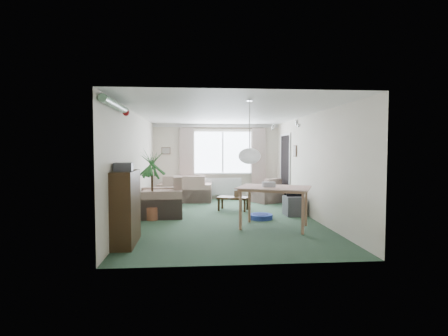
{
  "coord_description": "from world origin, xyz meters",
  "views": [
    {
      "loc": [
        -0.68,
        -7.93,
        1.58
      ],
      "look_at": [
        0.0,
        0.3,
        1.15
      ],
      "focal_mm": 28.0,
      "sensor_mm": 36.0,
      "label": 1
    }
  ],
  "objects": [
    {
      "name": "bauble_cluster_b",
      "position": [
        1.6,
        -0.3,
        2.22
      ],
      "size": [
        0.2,
        0.2,
        0.2
      ],
      "primitive_type": "sphere",
      "color": "silver"
    },
    {
      "name": "gift_box",
      "position": [
        0.79,
        -1.04,
        0.88
      ],
      "size": [
        0.25,
        0.19,
        0.12
      ],
      "primitive_type": "cube",
      "rotation": [
        0.0,
        0.0,
        -0.03
      ],
      "color": "#AFB0B9",
      "rests_on": "dining_table"
    },
    {
      "name": "doorway",
      "position": [
        1.99,
        2.2,
        1.0
      ],
      "size": [
        0.03,
        0.95,
        2.0
      ],
      "primitive_type": "cube",
      "color": "black"
    },
    {
      "name": "tinsel_garland",
      "position": [
        -1.92,
        -2.3,
        2.28
      ],
      "size": [
        1.6,
        1.6,
        0.12
      ],
      "primitive_type": "cylinder",
      "color": "#196626"
    },
    {
      "name": "wall_picture_back",
      "position": [
        -1.6,
        3.23,
        1.55
      ],
      "size": [
        0.28,
        0.03,
        0.22
      ],
      "primitive_type": "cube",
      "color": "brown"
    },
    {
      "name": "hifi_box",
      "position": [
        -1.84,
        -2.15,
        1.3
      ],
      "size": [
        0.31,
        0.37,
        0.14
      ],
      "primitive_type": "cube",
      "rotation": [
        0.0,
        0.0,
        0.08
      ],
      "color": "#3E3F44",
      "rests_on": "bookshelf"
    },
    {
      "name": "wall_picture_right",
      "position": [
        1.98,
        1.2,
        1.55
      ],
      "size": [
        0.03,
        0.24,
        0.3
      ],
      "primitive_type": "cube",
      "color": "brown"
    },
    {
      "name": "dining_table",
      "position": [
        0.91,
        -1.04,
        0.41
      ],
      "size": [
        1.54,
        1.3,
        0.82
      ],
      "primitive_type": "cube",
      "rotation": [
        0.0,
        0.0,
        -0.39
      ],
      "color": "#A07956",
      "rests_on": "ground"
    },
    {
      "name": "ground",
      "position": [
        0.0,
        0.0,
        0.0
      ],
      "size": [
        6.5,
        6.5,
        0.0
      ],
      "primitive_type": "plane",
      "color": "#294531"
    },
    {
      "name": "pendant_lamp",
      "position": [
        0.2,
        -2.3,
        1.48
      ],
      "size": [
        0.36,
        0.36,
        0.36
      ],
      "primitive_type": "sphere",
      "color": "white"
    },
    {
      "name": "window",
      "position": [
        0.2,
        3.23,
        1.5
      ],
      "size": [
        1.8,
        0.03,
        1.3
      ],
      "primitive_type": "cube",
      "color": "white"
    },
    {
      "name": "armchair_corner",
      "position": [
        1.48,
        2.42,
        0.36
      ],
      "size": [
        1.08,
        1.06,
        0.73
      ],
      "primitive_type": "cube",
      "rotation": [
        0.0,
        0.0,
        3.64
      ],
      "color": "beige",
      "rests_on": "ground"
    },
    {
      "name": "curtain_left",
      "position": [
        -0.95,
        3.13,
        1.27
      ],
      "size": [
        0.45,
        0.08,
        2.0
      ],
      "primitive_type": "cube",
      "color": "beige"
    },
    {
      "name": "curtain_rod",
      "position": [
        0.2,
        3.15,
        2.27
      ],
      "size": [
        2.6,
        0.03,
        0.03
      ],
      "primitive_type": "cube",
      "color": "black"
    },
    {
      "name": "bookshelf",
      "position": [
        -1.84,
        -2.03,
        0.62
      ],
      "size": [
        0.35,
        1.01,
        1.23
      ],
      "primitive_type": "cube",
      "rotation": [
        0.0,
        0.0,
        0.01
      ],
      "color": "black",
      "rests_on": "ground"
    },
    {
      "name": "curtain_right",
      "position": [
        1.35,
        3.13,
        1.27
      ],
      "size": [
        0.45,
        0.08,
        2.0
      ],
      "primitive_type": "cube",
      "color": "beige"
    },
    {
      "name": "houseplant",
      "position": [
        -1.65,
        -0.0,
        0.79
      ],
      "size": [
        0.89,
        0.89,
        1.58
      ],
      "primitive_type": "cylinder",
      "rotation": [
        0.0,
        0.0,
        -0.41
      ],
      "color": "#216235",
      "rests_on": "ground"
    },
    {
      "name": "photo_frame",
      "position": [
        0.39,
        1.08,
        0.43
      ],
      "size": [
        0.12,
        0.02,
        0.16
      ],
      "primitive_type": "cube",
      "rotation": [
        0.0,
        0.0,
        -0.04
      ],
      "color": "brown",
      "rests_on": "coffee_table"
    },
    {
      "name": "sofa",
      "position": [
        -0.99,
        2.75,
        0.4
      ],
      "size": [
        1.66,
        0.97,
        0.8
      ],
      "primitive_type": "cube",
      "rotation": [
        0.0,
        0.0,
        3.07
      ],
      "color": "beige",
      "rests_on": "ground"
    },
    {
      "name": "tv_cube",
      "position": [
        1.7,
        0.25,
        0.23
      ],
      "size": [
        0.47,
        0.52,
        0.46
      ],
      "primitive_type": "cube",
      "rotation": [
        0.0,
        0.0,
        0.02
      ],
      "color": "#3E3E44",
      "rests_on": "ground"
    },
    {
      "name": "radiator",
      "position": [
        0.2,
        3.19,
        0.4
      ],
      "size": [
        1.2,
        0.1,
        0.55
      ],
      "primitive_type": "cube",
      "color": "white"
    },
    {
      "name": "bauble_cluster_a",
      "position": [
        1.3,
        0.9,
        2.22
      ],
      "size": [
        0.2,
        0.2,
        0.2
      ],
      "primitive_type": "sphere",
      "color": "silver"
    },
    {
      "name": "armchair_left",
      "position": [
        -1.5,
        0.43,
        0.47
      ],
      "size": [
        1.05,
        1.11,
        0.95
      ],
      "primitive_type": "cube",
      "rotation": [
        0.0,
        0.0,
        -1.52
      ],
      "color": "#C3B093",
      "rests_on": "ground"
    },
    {
      "name": "pet_bed",
      "position": [
        0.81,
        -0.12,
        0.05
      ],
      "size": [
        0.68,
        0.68,
        0.11
      ],
      "primitive_type": "cylinder",
      "rotation": [
        0.0,
        0.0,
        -0.32
      ],
      "color": "#2326A0",
      "rests_on": "ground"
    },
    {
      "name": "coffee_table",
      "position": [
        0.31,
        1.08,
        0.18
      ],
      "size": [
        0.89,
        0.68,
        0.35
      ],
      "primitive_type": "cube",
      "rotation": [
        0.0,
        0.0,
        -0.35
      ],
      "color": "black",
      "rests_on": "ground"
    }
  ]
}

